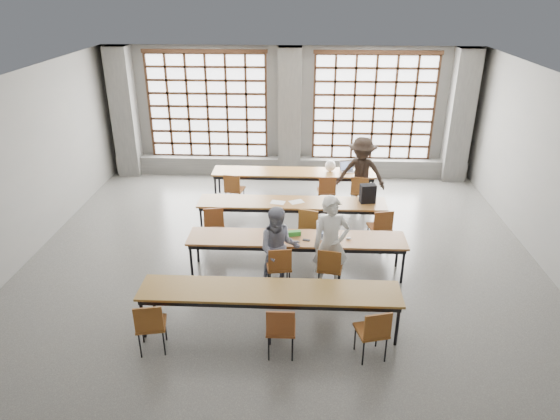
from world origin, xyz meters
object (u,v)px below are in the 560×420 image
object	(u,v)px
chair_mid_right	(381,225)
backpack	(368,194)
green_box	(294,233)
desk_row_a	(294,174)
chair_back_right	(360,189)
chair_near_right	(374,329)
chair_mid_left	(214,221)
laptop_front	(326,233)
student_back	(361,174)
desk_row_d	(270,293)
chair_near_mid	(281,327)
desk_row_c	(297,241)
chair_front_left	(279,264)
chair_mid_centre	(310,223)
phone	(306,240)
red_pouch	(151,321)
chair_front_right	(330,265)
desk_row_b	(292,205)
chair_back_left	(234,187)
plastic_bag	(330,166)
mouse	(349,238)
laptop_back	(348,168)
chair_near_left	(150,323)
chair_back_mid	(327,189)
student_female	(279,249)

from	to	relation	value
chair_mid_right	backpack	distance (m)	0.81
chair_mid_right	green_box	distance (m)	1.98
desk_row_a	chair_back_right	bearing A→B (deg)	-21.62
chair_near_right	green_box	world-z (taller)	chair_near_right
chair_mid_left	chair_near_right	xyz separation A→B (m)	(2.85, -3.35, 0.00)
desk_row_a	laptop_front	xyz separation A→B (m)	(0.68, -3.38, 0.13)
student_back	desk_row_d	bearing A→B (deg)	-98.05
chair_mid_right	chair_near_mid	size ratio (longest dim) A/B	1.00
desk_row_c	chair_front_left	size ratio (longest dim) A/B	4.55
chair_mid_left	chair_near_right	world-z (taller)	same
chair_mid_centre	chair_near_mid	xyz separation A→B (m)	(-0.43, -3.35, 0.00)
desk_row_d	phone	world-z (taller)	phone
desk_row_a	red_pouch	bearing A→B (deg)	-108.69
desk_row_c	chair_front_right	bearing A→B (deg)	-46.93
chair_mid_left	laptop_front	world-z (taller)	laptop_front
student_back	desk_row_b	bearing A→B (deg)	-126.14
chair_back_left	chair_mid_right	distance (m)	3.73
chair_mid_right	green_box	world-z (taller)	chair_mid_right
desk_row_a	chair_mid_right	size ratio (longest dim) A/B	4.55
desk_row_a	chair_mid_left	size ratio (longest dim) A/B	4.55
backpack	plastic_bag	size ratio (longest dim) A/B	1.40
chair_front_left	student_back	distance (m)	4.03
chair_front_right	chair_mid_right	bearing A→B (deg)	55.92
chair_back_right	student_back	distance (m)	0.37
desk_row_a	mouse	size ratio (longest dim) A/B	40.82
chair_front_right	plastic_bag	size ratio (longest dim) A/B	3.08
chair_near_mid	laptop_back	size ratio (longest dim) A/B	2.05
chair_front_right	green_box	size ratio (longest dim) A/B	3.52
desk_row_c	red_pouch	distance (m)	3.09
chair_back_left	backpack	xyz separation A→B (m)	(3.02, -1.18, 0.39)
chair_mid_left	student_back	size ratio (longest dim) A/B	0.50
chair_near_mid	chair_near_left	bearing A→B (deg)	179.96
desk_row_d	backpack	xyz separation A→B (m)	(1.86, 3.40, 0.27)
desk_row_b	chair_back_mid	bearing A→B (deg)	57.08
laptop_back	chair_mid_left	bearing A→B (deg)	-138.28
chair_back_left	chair_mid_centre	world-z (taller)	same
chair_mid_right	chair_near_mid	bearing A→B (deg)	-119.17
desk_row_b	phone	size ratio (longest dim) A/B	30.77
chair_near_left	green_box	world-z (taller)	chair_near_left
phone	chair_mid_centre	bearing A→B (deg)	86.33
chair_front_left	laptop_back	xyz separation A→B (m)	(1.49, 4.22, 0.25)
chair_near_mid	green_box	distance (m)	2.45
desk_row_b	red_pouch	xyz separation A→B (m)	(-1.96, -3.90, -0.16)
student_female	plastic_bag	size ratio (longest dim) A/B	5.38
desk_row_c	chair_near_right	size ratio (longest dim) A/B	4.55
backpack	chair_mid_right	bearing A→B (deg)	-82.29
desk_row_b	backpack	bearing A→B (deg)	1.79
mouse	red_pouch	size ratio (longest dim) A/B	0.49
chair_back_left	chair_near_left	world-z (taller)	same
chair_near_right	phone	world-z (taller)	chair_near_right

